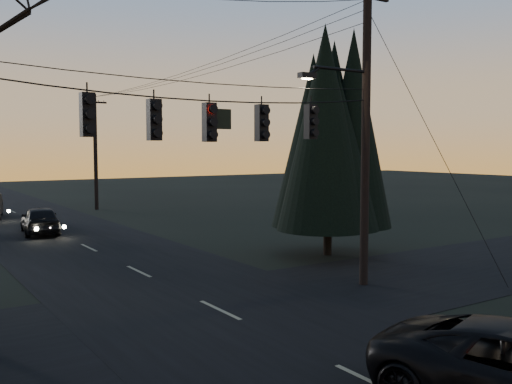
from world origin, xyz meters
TOP-DOWN VIEW (x-y plane):
  - main_road at (0.00, 20.00)m, footprint 8.00×120.00m
  - cross_road at (0.00, 10.00)m, footprint 60.00×7.00m
  - utility_pole_right at (5.50, 10.00)m, footprint 5.00×0.30m
  - utility_pole_far_r at (5.50, 38.00)m, footprint 1.80×0.30m
  - span_signal_assembly at (-0.24, 10.00)m, footprint 11.50×0.44m
  - evergreen_right at (8.01, 14.77)m, footprint 4.75×4.75m
  - sedan_oncoming_a at (-0.83, 27.67)m, footprint 2.28×4.54m

SIDE VIEW (x-z plane):
  - utility_pole_right at x=5.50m, z-range -5.00..5.00m
  - utility_pole_far_r at x=5.50m, z-range -4.25..4.25m
  - cross_road at x=0.00m, z-range 0.00..0.02m
  - main_road at x=0.00m, z-range 0.00..0.02m
  - sedan_oncoming_a at x=-0.83m, z-range 0.00..1.48m
  - evergreen_right at x=8.01m, z-range 0.59..9.06m
  - span_signal_assembly at x=-0.24m, z-range 4.53..6.06m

